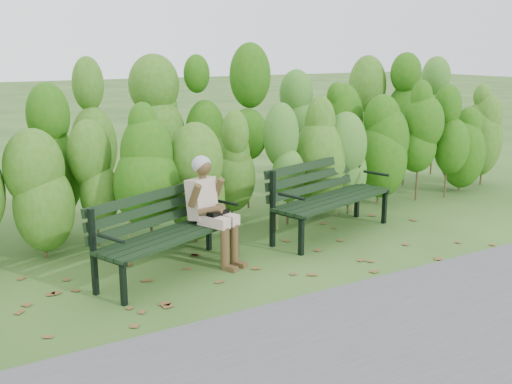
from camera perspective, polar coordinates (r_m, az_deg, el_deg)
ground at (r=6.77m, az=1.52°, el=-6.78°), size 80.00×80.00×0.00m
footpath at (r=5.20m, az=14.90°, el=-13.80°), size 60.00×2.50×0.01m
hedge_band at (r=8.06m, az=-5.51°, el=5.70°), size 11.04×1.67×2.42m
leaf_litter at (r=6.48m, az=0.90°, el=-7.73°), size 5.84×2.21×0.01m
bench_left at (r=6.41m, az=-8.74°, el=-3.29°), size 1.83×1.18×0.87m
bench_right at (r=7.76m, az=6.73°, el=0.06°), size 1.97×1.10×0.94m
seated_woman at (r=6.62m, az=-4.40°, el=-1.05°), size 0.54×0.73×1.21m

